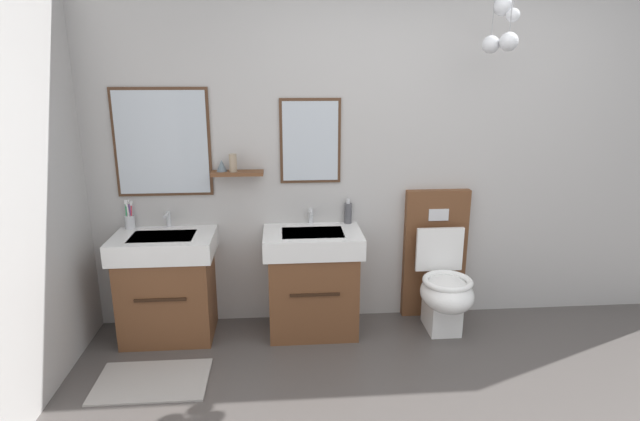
# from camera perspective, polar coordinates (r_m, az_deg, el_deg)

# --- Properties ---
(wall_back) EXTENTS (5.11, 0.57, 2.71)m
(wall_back) POSITION_cam_1_polar(r_m,az_deg,el_deg) (3.85, 11.49, 7.73)
(wall_back) COLOR #B7B5B2
(wall_back) RESTS_ON ground
(bath_mat) EXTENTS (0.68, 0.44, 0.01)m
(bath_mat) POSITION_cam_1_polar(r_m,az_deg,el_deg) (3.46, -18.28, -17.69)
(bath_mat) COLOR #9E9993
(bath_mat) RESTS_ON ground
(vanity_sink_left) EXTENTS (0.69, 0.49, 0.76)m
(vanity_sink_left) POSITION_cam_1_polar(r_m,az_deg,el_deg) (3.79, -16.72, -7.86)
(vanity_sink_left) COLOR brown
(vanity_sink_left) RESTS_ON ground
(tap_on_left_sink) EXTENTS (0.03, 0.13, 0.11)m
(tap_on_left_sink) POSITION_cam_1_polar(r_m,az_deg,el_deg) (3.81, -16.69, -0.78)
(tap_on_left_sink) COLOR silver
(tap_on_left_sink) RESTS_ON vanity_sink_left
(vanity_sink_right) EXTENTS (0.69, 0.49, 0.76)m
(vanity_sink_right) POSITION_cam_1_polar(r_m,az_deg,el_deg) (3.71, -0.84, -7.71)
(vanity_sink_right) COLOR brown
(vanity_sink_right) RESTS_ON ground
(tap_on_right_sink) EXTENTS (0.03, 0.13, 0.11)m
(tap_on_right_sink) POSITION_cam_1_polar(r_m,az_deg,el_deg) (3.73, -1.04, -0.46)
(tap_on_right_sink) COLOR silver
(tap_on_right_sink) RESTS_ON vanity_sink_right
(toilet) EXTENTS (0.48, 0.62, 1.00)m
(toilet) POSITION_cam_1_polar(r_m,az_deg,el_deg) (3.89, 13.34, -7.32)
(toilet) COLOR brown
(toilet) RESTS_ON ground
(toothbrush_cup) EXTENTS (0.07, 0.08, 0.21)m
(toothbrush_cup) POSITION_cam_1_polar(r_m,az_deg,el_deg) (3.87, -20.55, -1.04)
(toothbrush_cup) COLOR silver
(toothbrush_cup) RESTS_ON vanity_sink_left
(soap_dispenser) EXTENTS (0.06, 0.06, 0.19)m
(soap_dispenser) POSITION_cam_1_polar(r_m,az_deg,el_deg) (3.75, 3.16, -0.26)
(soap_dispenser) COLOR #4C4C51
(soap_dispenser) RESTS_ON vanity_sink_right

